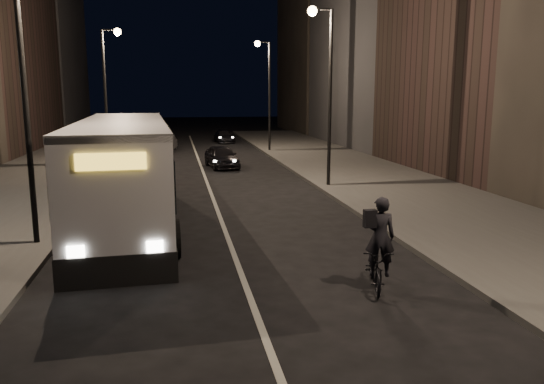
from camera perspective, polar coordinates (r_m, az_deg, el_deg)
name	(u,v)px	position (r m, az deg, el deg)	size (l,w,h in m)	color
ground	(244,282)	(12.87, -3.01, -9.65)	(180.00, 180.00, 0.00)	black
sidewalk_right	(371,178)	(28.18, 10.59, 1.48)	(7.00, 70.00, 0.16)	#3C3C39
sidewalk_left	(25,188)	(27.26, -25.06, 0.35)	(7.00, 70.00, 0.16)	#3C3C39
building_row_right	(405,12)	(43.61, 14.15, 18.25)	(8.00, 61.00, 21.00)	black
streetlight_right_mid	(325,73)	(24.95, 5.71, 12.63)	(1.20, 0.44, 8.12)	black
streetlight_right_far	(266,81)	(40.57, -0.66, 11.87)	(1.20, 0.44, 8.12)	black
streetlight_left_near	(32,60)	(16.46, -24.41, 12.85)	(1.20, 0.44, 8.12)	black
streetlight_left_far	(109,78)	(34.21, -17.13, 11.65)	(1.20, 0.44, 8.12)	black
city_bus	(125,167)	(18.97, -15.58, 2.56)	(3.61, 13.28, 3.54)	silver
cyclist_on_bicycle	(377,258)	(12.43, 11.20, -7.01)	(1.13, 2.02, 2.20)	black
car_near	(222,157)	(32.26, -5.44, 3.82)	(1.60, 3.98, 1.36)	black
car_mid	(166,143)	(42.42, -11.33, 5.22)	(1.35, 3.87, 1.28)	#363639
car_far	(224,137)	(48.78, -5.16, 5.96)	(1.57, 3.85, 1.12)	black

